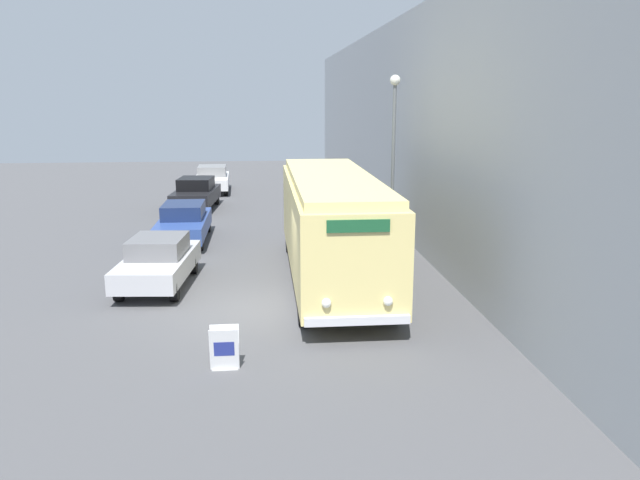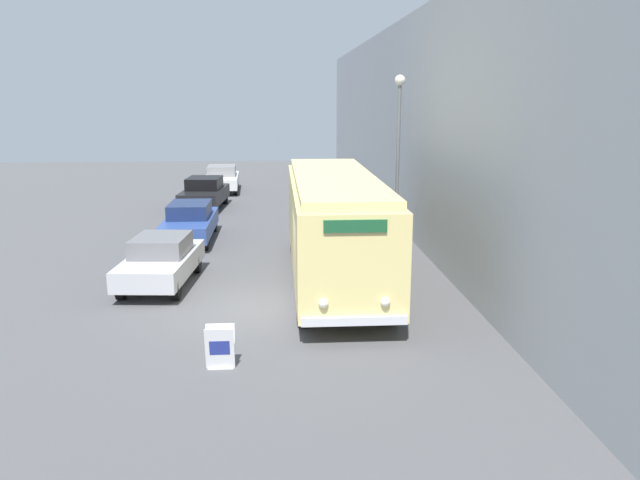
% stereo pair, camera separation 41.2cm
% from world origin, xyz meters
% --- Properties ---
extents(ground_plane, '(80.00, 80.00, 0.00)m').
position_xyz_m(ground_plane, '(0.00, 0.00, 0.00)').
color(ground_plane, '#4C4C4F').
extents(building_wall_right, '(0.30, 60.00, 8.71)m').
position_xyz_m(building_wall_right, '(5.93, 10.00, 4.36)').
color(building_wall_right, '#9EA3A8').
rests_on(building_wall_right, ground_plane).
extents(vintage_bus, '(2.55, 10.47, 3.26)m').
position_xyz_m(vintage_bus, '(2.22, 2.52, 1.83)').
color(vintage_bus, black).
rests_on(vintage_bus, ground_plane).
extents(sign_board, '(0.60, 0.35, 0.92)m').
position_xyz_m(sign_board, '(-0.70, -3.69, 0.45)').
color(sign_board, gray).
rests_on(sign_board, ground_plane).
extents(streetlamp, '(0.36, 0.36, 6.27)m').
position_xyz_m(streetlamp, '(4.74, 5.75, 4.08)').
color(streetlamp, '#595E60').
rests_on(streetlamp, ground_plane).
extents(parked_car_near, '(2.13, 4.32, 1.48)m').
position_xyz_m(parked_car_near, '(-2.98, 2.41, 0.76)').
color(parked_car_near, black).
rests_on(parked_car_near, ground_plane).
extents(parked_car_mid, '(1.79, 4.67, 1.49)m').
position_xyz_m(parked_car_mid, '(-2.94, 8.41, 0.75)').
color(parked_car_mid, black).
rests_on(parked_car_mid, ground_plane).
extents(parked_car_far, '(2.23, 4.47, 1.57)m').
position_xyz_m(parked_car_far, '(-3.20, 15.73, 0.80)').
color(parked_car_far, black).
rests_on(parked_car_far, ground_plane).
extents(parked_car_distant, '(2.07, 4.59, 1.54)m').
position_xyz_m(parked_car_distant, '(-2.82, 21.56, 0.79)').
color(parked_car_distant, black).
rests_on(parked_car_distant, ground_plane).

